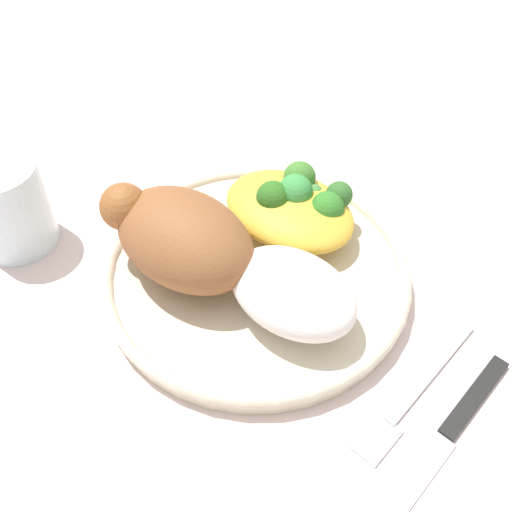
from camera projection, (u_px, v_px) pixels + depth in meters
The scene contains 8 objects.
ground_plane at pixel (256, 281), 0.50m from camera, with size 2.00×2.00×0.00m, color silver.
plate at pixel (256, 272), 0.49m from camera, with size 0.25×0.25×0.02m.
roasted_chicken at pixel (180, 237), 0.46m from camera, with size 0.13×0.08×0.07m.
rice_pile at pixel (293, 292), 0.44m from camera, with size 0.10×0.07×0.05m, color white.
mac_cheese_with_broccoli at pixel (293, 206), 0.50m from camera, with size 0.12×0.09×0.05m.
fork at pixel (413, 394), 0.43m from camera, with size 0.03×0.14×0.01m.
knife at pixel (446, 434), 0.40m from camera, with size 0.03×0.19×0.01m.
water_glass at pixel (8, 206), 0.50m from camera, with size 0.07×0.07×0.08m, color silver.
Camera 1 is at (-0.20, 0.25, 0.38)m, focal length 42.43 mm.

